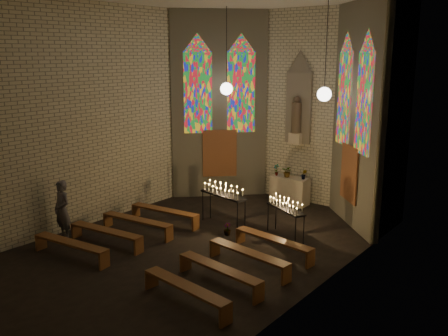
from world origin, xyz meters
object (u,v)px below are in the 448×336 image
at_px(altar, 290,190).
at_px(visitor, 62,210).
at_px(votive_stand_left, 223,192).
at_px(votive_stand_right, 286,206).
at_px(aisle_flower_pot, 227,229).

xyz_separation_m(altar, visitor, (-3.50, -7.26, 0.40)).
relative_size(altar, votive_stand_left, 0.77).
relative_size(votive_stand_left, votive_stand_right, 1.15).
distance_m(altar, aisle_flower_pot, 4.03).
bearing_deg(aisle_flower_pot, votive_stand_right, 31.61).
bearing_deg(votive_stand_right, votive_stand_left, -148.07).
xyz_separation_m(altar, aisle_flower_pot, (0.18, -4.01, -0.31)).
bearing_deg(visitor, altar, 69.29).
bearing_deg(votive_stand_left, aisle_flower_pot, -34.88).
distance_m(aisle_flower_pot, visitor, 4.96).
height_order(altar, votive_stand_left, votive_stand_left).
xyz_separation_m(altar, votive_stand_left, (-0.48, -3.37, 0.61)).
bearing_deg(votive_stand_left, visitor, -118.11).
bearing_deg(votive_stand_right, visitor, -116.40).
xyz_separation_m(votive_stand_left, visitor, (-3.02, -3.90, -0.21)).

